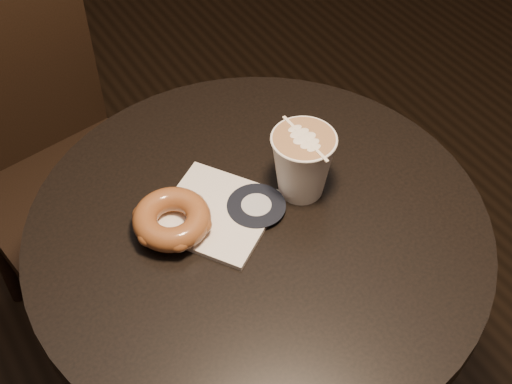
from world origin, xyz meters
TOP-DOWN VIEW (x-y plane):
  - cafe_table at (0.00, 0.00)m, footprint 0.70×0.70m
  - chair at (-0.16, 0.60)m, footprint 0.42×0.42m
  - pastry_bag at (-0.04, 0.05)m, footprint 0.22×0.22m
  - doughnut at (-0.11, 0.06)m, footprint 0.12×0.12m
  - latte_cup at (0.09, 0.03)m, footprint 0.10×0.10m

SIDE VIEW (x-z plane):
  - chair at x=-0.16m, z-range 0.05..1.00m
  - cafe_table at x=0.00m, z-range 0.18..0.93m
  - pastry_bag at x=-0.04m, z-range 0.75..0.76m
  - doughnut at x=-0.11m, z-range 0.76..0.80m
  - latte_cup at x=0.09m, z-range 0.75..0.86m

